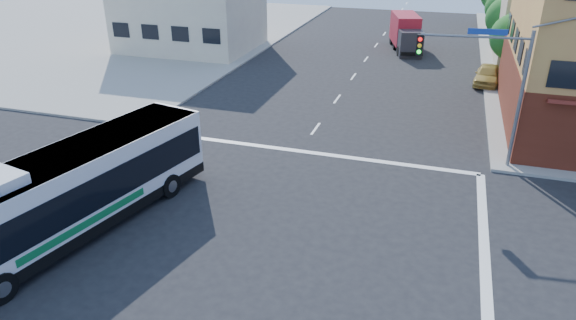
% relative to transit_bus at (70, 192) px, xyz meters
% --- Properties ---
extents(ground, '(120.00, 120.00, 0.00)m').
position_rel_transit_bus_xyz_m(ground, '(6.35, 1.00, -1.88)').
color(ground, black).
rests_on(ground, ground).
extents(sidewalk_nw, '(50.00, 50.00, 0.15)m').
position_rel_transit_bus_xyz_m(sidewalk_nw, '(-28.65, 36.00, -1.81)').
color(sidewalk_nw, gray).
rests_on(sidewalk_nw, ground).
extents(building_west, '(12.06, 10.06, 8.00)m').
position_rel_transit_bus_xyz_m(building_west, '(-10.67, 30.98, 2.12)').
color(building_west, beige).
rests_on(building_west, ground).
extents(signal_mast_ne, '(7.91, 1.13, 8.07)m').
position_rel_transit_bus_xyz_m(signal_mast_ne, '(15.43, 11.62, 3.10)').
color(signal_mast_ne, slate).
rests_on(signal_mast_ne, ground).
extents(street_tree_a, '(3.60, 3.60, 5.53)m').
position_rel_transit_bus_xyz_m(street_tree_a, '(18.25, 28.92, 1.71)').
color(street_tree_a, '#322212').
rests_on(street_tree_a, ground).
extents(street_tree_b, '(3.80, 3.80, 5.79)m').
position_rel_transit_bus_xyz_m(street_tree_b, '(18.25, 36.92, 1.87)').
color(street_tree_b, '#322212').
rests_on(street_tree_b, ground).
extents(street_tree_c, '(3.40, 3.40, 5.29)m').
position_rel_transit_bus_xyz_m(street_tree_c, '(18.25, 44.92, 1.58)').
color(street_tree_c, '#322212').
rests_on(street_tree_c, ground).
extents(transit_bus, '(5.44, 13.28, 3.85)m').
position_rel_transit_bus_xyz_m(transit_bus, '(0.00, 0.00, 0.00)').
color(transit_bus, black).
rests_on(transit_bus, ground).
extents(box_truck, '(3.92, 7.57, 3.28)m').
position_rel_transit_bus_xyz_m(box_truck, '(9.31, 36.76, -0.29)').
color(box_truck, '#2A292F').
rests_on(box_truck, ground).
extents(parked_car, '(2.27, 4.58, 1.50)m').
position_rel_transit_bus_xyz_m(parked_car, '(16.57, 27.09, -1.13)').
color(parked_car, gold).
rests_on(parked_car, ground).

